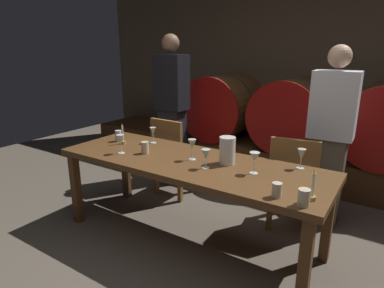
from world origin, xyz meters
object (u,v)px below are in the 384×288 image
Objects in this scene: candle_right at (312,192)px; wine_glass_center_left at (192,145)px; wine_barrel_center at (293,113)px; candle_left at (123,138)px; chair_right at (294,179)px; wine_glass_right at (255,158)px; guest_right at (330,137)px; wine_glass_center_right at (206,155)px; wine_barrel_left at (225,106)px; cup_far_right at (304,198)px; cup_far_left at (118,136)px; wine_glass_far_right at (301,155)px; dining_table at (189,168)px; cup_center_right at (277,190)px; pitcher at (227,150)px; wine_glass_far_left at (120,140)px; chair_left at (173,153)px; guest_left at (172,108)px; wine_glass_left at (153,132)px; cup_center_left at (145,148)px.

candle_right is 1.13× the size of wine_glass_center_left.
wine_barrel_center is 2.18m from candle_left.
wine_glass_right is (-0.12, -0.63, 0.35)m from chair_right.
guest_right is 10.96× the size of wine_glass_center_right.
wine_barrel_left is 9.28× the size of cup_far_right.
wine_glass_far_right is at bearing 7.00° from cup_far_left.
dining_table is at bearing -159.83° from wine_glass_far_right.
wine_glass_right is 1.74× the size of cup_center_right.
pitcher is at bearing 2.41° from candle_left.
chair_left is at bearing 93.90° from wine_glass_far_left.
cup_far_right is at bearing -53.15° from wine_barrel_left.
guest_left is (-1.63, 0.42, 0.41)m from chair_right.
wine_barrel_left is 2.24m from wine_glass_center_right.
wine_glass_left is at bearing 103.09° from chair_left.
guest_left is at bearing 115.30° from wine_glass_left.
wine_glass_center_right is 0.82m from cup_far_right.
wine_glass_far_right is at bearing 158.92° from guest_left.
guest_left reaches higher than chair_right.
wine_glass_far_right reaches higher than wine_glass_center_right.
wine_barrel_center is 5.59× the size of wine_glass_center_left.
pitcher is 1.26× the size of wine_glass_center_left.
wine_barrel_left reaches higher than cup_far_right.
wine_glass_right is 1.49× the size of cup_far_left.
wine_glass_center_left is 0.87m from cup_center_right.
wine_glass_far_left is 0.40m from cup_far_left.
wine_glass_center_right is (-0.67, -1.05, -0.00)m from guest_right.
wine_glass_far_right reaches higher than dining_table.
chair_left is 1.76m from cup_center_right.
cup_far_right is at bearing -15.90° from wine_glass_center_right.
cup_center_right is (-0.05, -1.25, -0.06)m from guest_right.
wine_glass_center_left is at bearing -4.32° from cup_far_left.
wine_glass_far_left is at bearing -86.81° from wine_barrel_left.
wine_glass_left is at bearing 171.08° from pitcher.
chair_left is at bearing 149.74° from cup_far_right.
wine_barrel_center is 1.51m from guest_left.
guest_left is 10.65× the size of wine_glass_far_left.
guest_right reaches higher than pitcher.
chair_left is 0.68m from candle_left.
guest_right reaches higher than cup_center_left.
chair_left reaches higher than dining_table.
chair_right is at bearing 18.23° from wine_glass_left.
pitcher is at bearing -61.75° from wine_barrel_left.
wine_glass_far_right reaches higher than cup_far_left.
wine_glass_center_left is 0.54m from wine_glass_right.
candle_right is 0.20m from cup_center_right.
cup_center_left is (0.15, -0.29, -0.06)m from wine_glass_left.
wine_barrel_center is at bearing 68.45° from wine_glass_far_left.
wine_glass_far_left reaches higher than chair_left.
guest_left is 2.34m from candle_right.
cup_center_left is (-0.41, -0.06, 0.12)m from dining_table.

